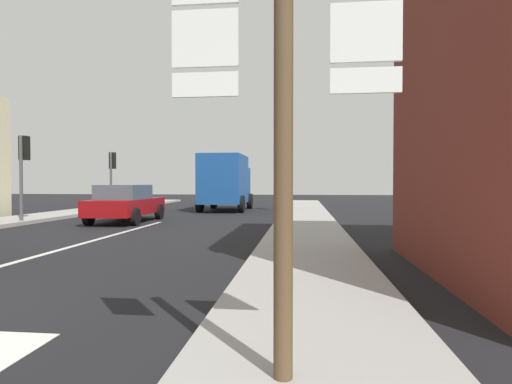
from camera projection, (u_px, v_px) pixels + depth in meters
name	position (u px, v px, depth m)	size (l,w,h in m)	color
ground_plane	(141.00, 228.00, 14.44)	(80.00, 80.00, 0.00)	black
sidewalk_right	(307.00, 235.00, 11.83)	(2.26, 44.00, 0.14)	#9E9B96
lane_centre_stripe	(80.00, 244.00, 10.47)	(0.16, 12.00, 0.01)	silver
sedan_far	(126.00, 203.00, 16.42)	(2.03, 4.23, 1.47)	maroon
delivery_truck	(226.00, 181.00, 23.20)	(2.50, 5.01, 3.05)	#19478C
route_sign_post	(283.00, 133.00, 3.00)	(1.66, 0.14, 3.20)	brown
traffic_light_far_right	(289.00, 163.00, 22.36)	(0.30, 0.49, 3.53)	#47474C
traffic_light_far_left	(112.00, 168.00, 22.93)	(0.30, 0.49, 3.22)	#47474C
traffic_light_near_left	(24.00, 159.00, 15.65)	(0.30, 0.49, 3.31)	#47474C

